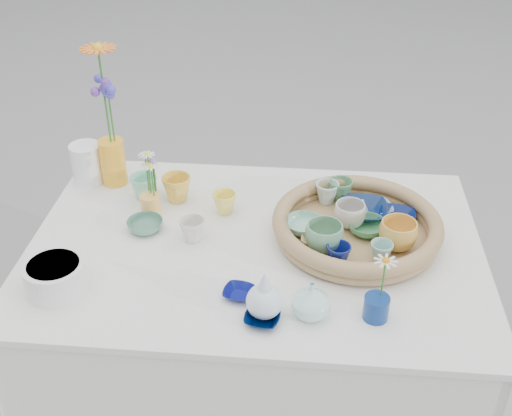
{
  "coord_description": "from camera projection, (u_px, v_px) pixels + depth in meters",
  "views": [
    {
      "loc": [
        0.13,
        -1.44,
        1.83
      ],
      "look_at": [
        0.0,
        0.02,
        0.87
      ],
      "focal_mm": 45.0,
      "sensor_mm": 36.0,
      "label": 1
    }
  ],
  "objects": [
    {
      "name": "wicker_tray",
      "position": [
        357.0,
        227.0,
        1.79
      ],
      "size": [
        0.47,
        0.47,
        0.08
      ],
      "primitive_type": null,
      "color": "#856142",
      "rests_on": "display_table"
    },
    {
      "name": "tray_ceramic_0",
      "position": [
        363.0,
        211.0,
        1.87
      ],
      "size": [
        0.14,
        0.14,
        0.03
      ],
      "primitive_type": "imported",
      "rotation": [
        0.0,
        0.0,
        -0.01
      ],
      "color": "#0A1D46",
      "rests_on": "wicker_tray"
    },
    {
      "name": "tray_ceramic_1",
      "position": [
        396.0,
        218.0,
        1.84
      ],
      "size": [
        0.13,
        0.13,
        0.03
      ],
      "primitive_type": "imported",
      "rotation": [
        0.0,
        0.0,
        -0.17
      ],
      "color": "#03124C",
      "rests_on": "wicker_tray"
    },
    {
      "name": "tray_ceramic_2",
      "position": [
        398.0,
        235.0,
        1.72
      ],
      "size": [
        0.12,
        0.12,
        0.08
      ],
      "primitive_type": "imported",
      "rotation": [
        0.0,
        0.0,
        0.22
      ],
      "color": "gold",
      "rests_on": "wicker_tray"
    },
    {
      "name": "tray_ceramic_3",
      "position": [
        367.0,
        227.0,
        1.8
      ],
      "size": [
        0.13,
        0.13,
        0.03
      ],
      "primitive_type": "imported",
      "rotation": [
        0.0,
        0.0,
        -0.26
      ],
      "color": "#46925B",
      "rests_on": "wicker_tray"
    },
    {
      "name": "tray_ceramic_4",
      "position": [
        324.0,
        238.0,
        1.71
      ],
      "size": [
        0.14,
        0.14,
        0.08
      ],
      "primitive_type": "imported",
      "rotation": [
        0.0,
        0.0,
        -0.41
      ],
      "color": "#649C78",
      "rests_on": "wicker_tray"
    },
    {
      "name": "tray_ceramic_5",
      "position": [
        304.0,
        226.0,
        1.8
      ],
      "size": [
        0.13,
        0.13,
        0.03
      ],
      "primitive_type": "imported",
      "rotation": [
        0.0,
        0.0,
        0.19
      ],
      "color": "#83BFAB",
      "rests_on": "wicker_tray"
    },
    {
      "name": "tray_ceramic_6",
      "position": [
        327.0,
        193.0,
        1.92
      ],
      "size": [
        0.09,
        0.09,
        0.07
      ],
      "primitive_type": "imported",
      "rotation": [
        0.0,
        0.0,
        0.38
      ],
      "color": "silver",
      "rests_on": "wicker_tray"
    },
    {
      "name": "tray_ceramic_7",
      "position": [
        350.0,
        215.0,
        1.81
      ],
      "size": [
        0.11,
        0.11,
        0.07
      ],
      "primitive_type": "imported",
      "rotation": [
        0.0,
        0.0,
        -0.18
      ],
      "color": "beige",
      "rests_on": "wicker_tray"
    },
    {
      "name": "tray_ceramic_8",
      "position": [
        377.0,
        208.0,
        1.89
      ],
      "size": [
        0.11,
        0.11,
        0.02
      ],
      "primitive_type": "imported",
      "rotation": [
        0.0,
        0.0,
        0.25
      ],
      "color": "#82A9E0",
      "rests_on": "wicker_tray"
    },
    {
      "name": "tray_ceramic_9",
      "position": [
        338.0,
        255.0,
        1.67
      ],
      "size": [
        0.08,
        0.08,
        0.06
      ],
      "primitive_type": "imported",
      "rotation": [
        0.0,
        0.0,
        0.24
      ],
      "color": "navy",
      "rests_on": "wicker_tray"
    },
    {
      "name": "tray_ceramic_10",
      "position": [
        320.0,
        239.0,
        1.76
      ],
      "size": [
        0.12,
        0.12,
        0.02
      ],
      "primitive_type": "imported",
      "rotation": [
        0.0,
        0.0,
        -0.27
      ],
      "color": "#FACD7E",
      "rests_on": "wicker_tray"
    },
    {
      "name": "tray_ceramic_11",
      "position": [
        381.0,
        252.0,
        1.68
      ],
      "size": [
        0.08,
        0.08,
        0.06
      ],
      "primitive_type": "imported",
      "rotation": [
        0.0,
        0.0,
        0.29
      ],
      "color": "#89BCB4",
      "rests_on": "wicker_tray"
    },
    {
      "name": "tray_ceramic_12",
      "position": [
        340.0,
        190.0,
        1.93
      ],
      "size": [
        0.1,
        0.1,
        0.07
      ],
      "primitive_type": "imported",
      "rotation": [
        0.0,
        0.0,
        -0.42
      ],
      "color": "#498757",
      "rests_on": "wicker_tray"
    },
    {
      "name": "loose_ceramic_0",
      "position": [
        177.0,
        188.0,
        1.96
      ],
      "size": [
        0.1,
        0.1,
        0.08
      ],
      "primitive_type": "imported",
      "rotation": [
        0.0,
        0.0,
        0.2
      ],
      "color": "yellow",
      "rests_on": "display_table"
    },
    {
      "name": "loose_ceramic_1",
      "position": [
        225.0,
        203.0,
        1.9
      ],
      "size": [
        0.07,
        0.07,
        0.07
      ],
      "primitive_type": "imported",
      "rotation": [
        0.0,
        0.0,
        -0.04
      ],
      "color": "#FAE659",
      "rests_on": "display_table"
    },
    {
      "name": "loose_ceramic_2",
      "position": [
        145.0,
        225.0,
        1.84
      ],
      "size": [
        0.13,
        0.13,
        0.03
      ],
      "primitive_type": "imported",
      "rotation": [
        0.0,
        0.0,
        0.31
      ],
      "color": "#50836C",
      "rests_on": "display_table"
    },
    {
      "name": "loose_ceramic_3",
      "position": [
        193.0,
        230.0,
        1.79
      ],
      "size": [
        0.09,
        0.09,
        0.07
      ],
      "primitive_type": "imported",
      "rotation": [
        0.0,
        0.0,
        -0.29
      ],
      "color": "silver",
      "rests_on": "display_table"
    },
    {
      "name": "loose_ceramic_4",
      "position": [
        239.0,
        293.0,
        1.6
      ],
      "size": [
        0.09,
        0.09,
        0.02
      ],
      "primitive_type": "imported",
      "rotation": [
        0.0,
        0.0,
        -0.2
      ],
      "color": "#080F67",
      "rests_on": "display_table"
    },
    {
      "name": "loose_ceramic_5",
      "position": [
        144.0,
        187.0,
        1.97
      ],
      "size": [
        0.09,
        0.09,
        0.08
      ],
      "primitive_type": "imported",
      "rotation": [
        0.0,
        0.0,
        -0.12
      ],
      "color": "#85D5B5",
      "rests_on": "display_table"
    },
    {
      "name": "loose_ceramic_6",
      "position": [
        262.0,
        319.0,
        1.52
      ],
      "size": [
        0.1,
        0.1,
        0.02
      ],
      "primitive_type": "imported",
      "rotation": [
        0.0,
        0.0,
        -0.18
      ],
      "color": "#011036",
      "rests_on": "display_table"
    },
    {
      "name": "fluted_bowl",
      "position": [
        56.0,
        277.0,
        1.61
      ],
      "size": [
        0.19,
        0.19,
        0.08
      ],
      "primitive_type": null,
      "rotation": [
        0.0,
        0.0,
        0.28
      ],
      "color": "white",
      "rests_on": "display_table"
    },
    {
      "name": "bud_vase_paleblue",
      "position": [
        264.0,
        294.0,
        1.51
      ],
      "size": [
        0.11,
        0.11,
        0.14
      ],
      "primitive_type": null,
      "rotation": [
        0.0,
        0.0,
        0.26
      ],
      "color": "silver",
      "rests_on": "display_table"
    },
    {
      "name": "bud_vase_seafoam",
      "position": [
        311.0,
        300.0,
        1.52
      ],
      "size": [
        0.1,
        0.1,
        0.1
      ],
      "primitive_type": "imported",
      "rotation": [
        0.0,
        0.0,
        -0.08
      ],
      "color": "#B9EBE5",
      "rests_on": "display_table"
    },
    {
      "name": "bud_vase_cobalt",
      "position": [
        376.0,
        308.0,
        1.53
      ],
      "size": [
        0.06,
        0.06,
        0.06
      ],
      "primitive_type": "cylinder",
      "rotation": [
        0.0,
        0.0,
        0.0
      ],
      "color": "navy",
      "rests_on": "display_table"
    },
    {
      "name": "single_daisy",
      "position": [
        383.0,
        278.0,
        1.49
      ],
      "size": [
        0.07,
        0.07,
        0.12
      ],
      "primitive_type": null,
      "rotation": [
        0.0,
        0.0,
        0.07
      ],
      "color": "silver",
      "rests_on": "bud_vase_cobalt"
    },
    {
      "name": "tall_vase_yellow",
      "position": [
        113.0,
        162.0,
        2.03
      ],
      "size": [
        0.09,
        0.09,
        0.15
      ],
      "primitive_type": "cylinder",
      "rotation": [
        0.0,
        0.0,
        0.2
      ],
      "color": "#FFAD24",
      "rests_on": "display_table"
    },
    {
      "name": "gerbera",
      "position": [
        105.0,
        97.0,
        1.9
      ],
      "size": [
        0.13,
        0.13,
        0.32
      ],
      "primitive_type": null,
      "rotation": [
        0.0,
        0.0,
        -0.06
      ],
      "color": "orange",
      "rests_on": "tall_vase_yellow"
    },
    {
      "name": "hydrangea",
      "position": [
        111.0,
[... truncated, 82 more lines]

